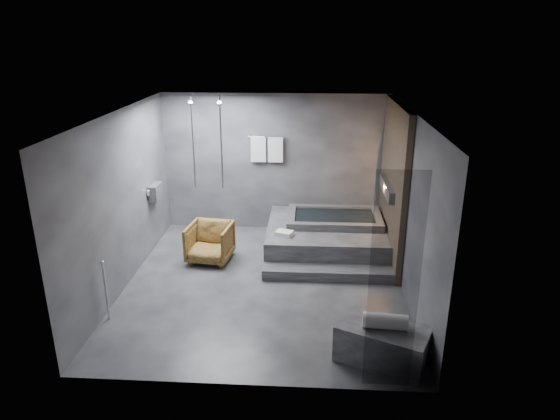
{
  "coord_description": "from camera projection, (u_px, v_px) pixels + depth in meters",
  "views": [
    {
      "loc": [
        0.71,
        -7.31,
        3.96
      ],
      "look_at": [
        0.24,
        0.3,
        1.19
      ],
      "focal_mm": 32.0,
      "sensor_mm": 36.0,
      "label": 1
    }
  ],
  "objects": [
    {
      "name": "tub_step",
      "position": [
        328.0,
        273.0,
        8.41
      ],
      "size": [
        2.2,
        0.36,
        0.18
      ],
      "primitive_type": "cube",
      "color": "#2E2F31",
      "rests_on": "ground"
    },
    {
      "name": "deck_towel",
      "position": [
        284.0,
        233.0,
        8.89
      ],
      "size": [
        0.35,
        0.3,
        0.08
      ],
      "primitive_type": "cube",
      "rotation": [
        0.0,
        0.0,
        -0.33
      ],
      "color": "silver",
      "rests_on": "tub_deck"
    },
    {
      "name": "driftwood_chair",
      "position": [
        210.0,
        242.0,
        8.98
      ],
      "size": [
        0.84,
        0.86,
        0.7
      ],
      "primitive_type": "imported",
      "rotation": [
        0.0,
        0.0,
        -0.13
      ],
      "color": "#462F11",
      "rests_on": "ground"
    },
    {
      "name": "tub_deck",
      "position": [
        326.0,
        237.0,
        9.46
      ],
      "size": [
        2.2,
        2.0,
        0.5
      ],
      "primitive_type": "cube",
      "color": "#2E2F31",
      "rests_on": "ground"
    },
    {
      "name": "rolled_towel",
      "position": [
        385.0,
        321.0,
        6.11
      ],
      "size": [
        0.56,
        0.25,
        0.2
      ],
      "primitive_type": "cylinder",
      "rotation": [
        0.0,
        1.57,
        -0.1
      ],
      "color": "white",
      "rests_on": "concrete_bench"
    },
    {
      "name": "room",
      "position": [
        289.0,
        180.0,
        7.86
      ],
      "size": [
        5.0,
        5.04,
        2.82
      ],
      "color": "#2A2A2C",
      "rests_on": "ground"
    },
    {
      "name": "concrete_bench",
      "position": [
        382.0,
        344.0,
        6.25
      ],
      "size": [
        1.25,
        1.01,
        0.5
      ],
      "primitive_type": "cube",
      "rotation": [
        0.0,
        0.0,
        -0.42
      ],
      "color": "#37373A",
      "rests_on": "ground"
    }
  ]
}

